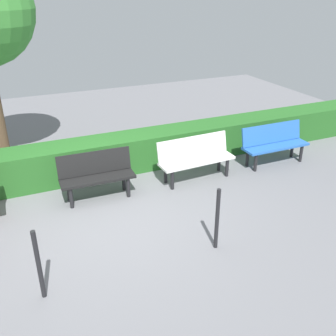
# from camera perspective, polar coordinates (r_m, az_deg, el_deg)

# --- Properties ---
(ground_plane) EXTENTS (17.67, 17.67, 0.00)m
(ground_plane) POSITION_cam_1_polar(r_m,az_deg,el_deg) (6.63, -8.89, -7.48)
(ground_plane) COLOR slate
(bench_blue) EXTENTS (1.52, 0.47, 0.86)m
(bench_blue) POSITION_cam_1_polar(r_m,az_deg,el_deg) (8.70, 15.54, 3.73)
(bench_blue) COLOR blue
(bench_blue) RESTS_ON ground_plane
(bench_white) EXTENTS (1.58, 0.53, 0.86)m
(bench_white) POSITION_cam_1_polar(r_m,az_deg,el_deg) (7.70, 4.11, 1.74)
(bench_white) COLOR white
(bench_white) RESTS_ON ground_plane
(bench_black) EXTENTS (1.36, 0.50, 0.86)m
(bench_black) POSITION_cam_1_polar(r_m,az_deg,el_deg) (7.11, -10.63, -0.82)
(bench_black) COLOR black
(bench_black) RESTS_ON ground_plane
(hedge_row) EXTENTS (13.67, 0.73, 0.74)m
(hedge_row) POSITION_cam_1_polar(r_m,az_deg,el_deg) (8.19, -5.99, 2.35)
(hedge_row) COLOR #266023
(hedge_row) RESTS_ON ground_plane
(railing_post_mid) EXTENTS (0.06, 0.06, 1.00)m
(railing_post_mid) POSITION_cam_1_polar(r_m,az_deg,el_deg) (5.68, 7.34, -7.58)
(railing_post_mid) COLOR black
(railing_post_mid) RESTS_ON ground_plane
(railing_post_far) EXTENTS (0.06, 0.06, 1.00)m
(railing_post_far) POSITION_cam_1_polar(r_m,az_deg,el_deg) (5.07, -18.73, -13.57)
(railing_post_far) COLOR black
(railing_post_far) RESTS_ON ground_plane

